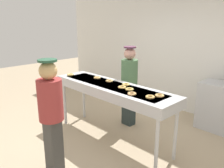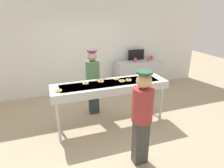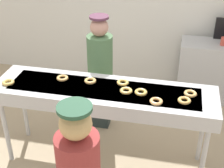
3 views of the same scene
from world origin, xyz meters
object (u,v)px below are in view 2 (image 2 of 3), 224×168
(paper_cup_2, at_px, (135,60))
(glazed_donut_4, at_px, (139,81))
(glazed_donut_1, at_px, (86,83))
(glazed_donut_5, at_px, (116,79))
(fryer_conveyor, at_px, (110,87))
(glazed_donut_0, at_px, (122,81))
(glazed_donut_8, at_px, (129,80))
(glazed_donut_7, at_px, (101,81))
(prep_counter, at_px, (138,75))
(glazed_donut_3, at_px, (149,79))
(menu_display, at_px, (136,55))
(glazed_donut_2, at_px, (59,91))
(worker_baker, at_px, (93,79))
(glazed_donut_6, at_px, (148,76))
(customer_waiting, at_px, (142,114))
(paper_cup_1, at_px, (148,59))
(paper_cup_0, at_px, (151,57))

(paper_cup_2, bearing_deg, glazed_donut_4, -113.28)
(glazed_donut_1, distance_m, glazed_donut_5, 0.71)
(fryer_conveyor, bearing_deg, glazed_donut_1, 168.76)
(glazed_donut_0, bearing_deg, glazed_donut_8, 1.39)
(glazed_donut_7, height_order, prep_counter, glazed_donut_7)
(glazed_donut_3, distance_m, menu_display, 2.21)
(glazed_donut_4, distance_m, menu_display, 2.38)
(glazed_donut_2, distance_m, glazed_donut_7, 0.94)
(glazed_donut_5, distance_m, glazed_donut_7, 0.38)
(prep_counter, xyz_separation_m, menu_display, (0.00, 0.21, 0.65))
(glazed_donut_1, xyz_separation_m, glazed_donut_5, (0.71, 0.05, 0.00))
(fryer_conveyor, relative_size, glazed_donut_2, 18.31)
(glazed_donut_3, distance_m, worker_baker, 1.36)
(glazed_donut_0, relative_size, glazed_donut_6, 1.00)
(glazed_donut_5, distance_m, menu_display, 2.32)
(prep_counter, distance_m, menu_display, 0.68)
(glazed_donut_3, xyz_separation_m, glazed_donut_5, (-0.69, 0.23, 0.00))
(fryer_conveyor, height_order, customer_waiting, customer_waiting)
(glazed_donut_8, distance_m, paper_cup_2, 2.05)
(glazed_donut_3, bearing_deg, paper_cup_1, 61.24)
(glazed_donut_0, distance_m, glazed_donut_5, 0.18)
(glazed_donut_0, height_order, glazed_donut_1, same)
(glazed_donut_2, bearing_deg, glazed_donut_7, 14.31)
(glazed_donut_2, xyz_separation_m, paper_cup_0, (3.19, 2.03, -0.05))
(paper_cup_0, relative_size, paper_cup_2, 1.00)
(glazed_donut_2, xyz_separation_m, glazed_donut_4, (1.69, -0.04, 0.00))
(fryer_conveyor, relative_size, worker_baker, 1.53)
(glazed_donut_2, bearing_deg, glazed_donut_4, -1.33)
(glazed_donut_1, distance_m, glazed_donut_4, 1.15)
(fryer_conveyor, height_order, paper_cup_0, paper_cup_0)
(glazed_donut_1, height_order, glazed_donut_6, same)
(glazed_donut_5, relative_size, paper_cup_1, 1.11)
(glazed_donut_6, height_order, prep_counter, glazed_donut_6)
(glazed_donut_7, distance_m, customer_waiting, 1.41)
(customer_waiting, height_order, paper_cup_1, customer_waiting)
(menu_display, bearing_deg, fryer_conveyor, -128.09)
(glazed_donut_7, bearing_deg, glazed_donut_8, -11.73)
(glazed_donut_3, height_order, glazed_donut_7, same)
(glazed_donut_1, relative_size, glazed_donut_7, 1.00)
(menu_display, bearing_deg, glazed_donut_6, -107.98)
(worker_baker, distance_m, paper_cup_0, 2.61)
(glazed_donut_8, distance_m, worker_baker, 0.97)
(glazed_donut_2, xyz_separation_m, worker_baker, (0.87, 0.82, -0.13))
(paper_cup_2, bearing_deg, glazed_donut_7, -134.23)
(glazed_donut_7, distance_m, prep_counter, 2.51)
(glazed_donut_7, distance_m, menu_display, 2.59)
(glazed_donut_6, height_order, glazed_donut_8, same)
(glazed_donut_7, bearing_deg, paper_cup_0, 38.24)
(glazed_donut_7, bearing_deg, prep_counter, 43.97)
(glazed_donut_2, bearing_deg, prep_counter, 35.88)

